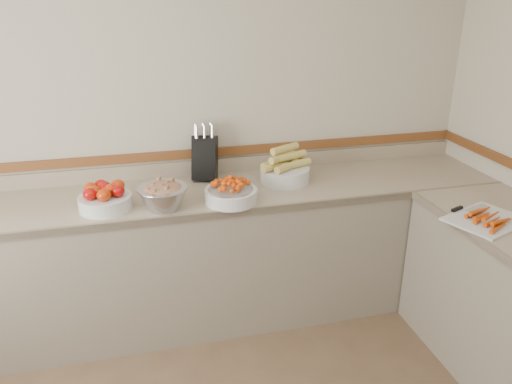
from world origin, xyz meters
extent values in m
plane|color=#B7AD97|center=(0.00, 2.00, 1.30)|extent=(4.00, 0.00, 4.00)
cube|color=gray|center=(0.00, 1.68, 0.88)|extent=(4.00, 0.65, 0.04)
cube|color=gray|center=(0.00, 1.68, 0.43)|extent=(4.00, 0.63, 0.86)
cube|color=#776650|center=(0.00, 1.36, 0.88)|extent=(4.00, 0.02, 0.04)
cube|color=gray|center=(0.00, 1.99, 0.95)|extent=(4.00, 0.02, 0.10)
cube|color=brown|center=(0.00, 1.99, 1.05)|extent=(4.00, 0.02, 0.06)
cube|color=black|center=(0.15, 1.90, 1.04)|extent=(0.21, 0.23, 0.31)
cylinder|color=silver|center=(0.10, 1.87, 1.23)|extent=(0.03, 0.04, 0.08)
cylinder|color=silver|center=(0.15, 1.87, 1.23)|extent=(0.03, 0.04, 0.08)
cylinder|color=silver|center=(0.19, 1.87, 1.23)|extent=(0.03, 0.04, 0.08)
cylinder|color=silver|center=(0.10, 1.90, 1.23)|extent=(0.03, 0.04, 0.08)
cylinder|color=silver|center=(0.15, 1.90, 1.23)|extent=(0.03, 0.04, 0.08)
cylinder|color=silver|center=(0.19, 1.90, 1.23)|extent=(0.03, 0.04, 0.08)
cylinder|color=silver|center=(0.10, 1.93, 1.23)|extent=(0.03, 0.04, 0.08)
cylinder|color=silver|center=(0.15, 1.93, 1.23)|extent=(0.03, 0.04, 0.08)
cylinder|color=silver|center=(0.19, 1.93, 1.23)|extent=(0.03, 0.04, 0.08)
cylinder|color=silver|center=(-0.48, 1.55, 0.94)|extent=(0.30, 0.30, 0.08)
torus|color=silver|center=(-0.48, 1.55, 0.97)|extent=(0.30, 0.30, 0.01)
cylinder|color=white|center=(-0.48, 1.55, 0.97)|extent=(0.26, 0.26, 0.01)
ellipsoid|color=#AB0C06|center=(-0.56, 1.51, 1.01)|extent=(0.08, 0.08, 0.07)
ellipsoid|color=#BB2E06|center=(-0.48, 1.48, 1.01)|extent=(0.08, 0.08, 0.07)
ellipsoid|color=#AB0C06|center=(-0.41, 1.52, 1.01)|extent=(0.08, 0.08, 0.07)
ellipsoid|color=#BB2E06|center=(-0.56, 1.60, 1.01)|extent=(0.08, 0.08, 0.07)
ellipsoid|color=#AB0C06|center=(-0.48, 1.57, 1.01)|extent=(0.08, 0.08, 0.07)
ellipsoid|color=#BB2E06|center=(-0.41, 1.61, 1.01)|extent=(0.08, 0.08, 0.07)
ellipsoid|color=#AB0C06|center=(-0.50, 1.63, 1.01)|extent=(0.08, 0.08, 0.07)
ellipsoid|color=#BB2E06|center=(-0.45, 1.55, 1.01)|extent=(0.08, 0.08, 0.07)
ellipsoid|color=#AB0C06|center=(-0.48, 1.60, 1.01)|extent=(0.08, 0.08, 0.07)
ellipsoid|color=#BB2E06|center=(-0.53, 1.54, 1.01)|extent=(0.08, 0.08, 0.07)
cylinder|color=silver|center=(0.23, 1.48, 0.94)|extent=(0.31, 0.31, 0.08)
torus|color=silver|center=(0.23, 1.48, 0.97)|extent=(0.31, 0.31, 0.01)
cylinder|color=white|center=(0.23, 1.48, 0.97)|extent=(0.27, 0.27, 0.01)
sphere|color=#C23B06|center=(0.13, 1.53, 1.00)|extent=(0.03, 0.03, 0.03)
sphere|color=#C23B06|center=(0.20, 1.46, 1.02)|extent=(0.03, 0.03, 0.03)
sphere|color=#C23B06|center=(0.25, 1.45, 1.04)|extent=(0.03, 0.03, 0.03)
sphere|color=#C23B06|center=(0.23, 1.41, 1.02)|extent=(0.03, 0.03, 0.03)
sphere|color=#C23B06|center=(0.22, 1.57, 1.01)|extent=(0.03, 0.03, 0.03)
sphere|color=#C23B06|center=(0.20, 1.46, 1.03)|extent=(0.03, 0.03, 0.03)
sphere|color=#C23B06|center=(0.22, 1.50, 1.04)|extent=(0.03, 0.03, 0.03)
sphere|color=#C23B06|center=(0.26, 1.41, 1.01)|extent=(0.03, 0.03, 0.03)
sphere|color=#C23B06|center=(0.22, 1.38, 1.01)|extent=(0.03, 0.03, 0.03)
sphere|color=#C23B06|center=(0.25, 1.49, 1.03)|extent=(0.03, 0.03, 0.03)
sphere|color=#C23B06|center=(0.20, 1.41, 1.01)|extent=(0.03, 0.03, 0.03)
sphere|color=#C23B06|center=(0.26, 1.44, 1.03)|extent=(0.03, 0.03, 0.03)
sphere|color=#C23B06|center=(0.27, 1.41, 1.01)|extent=(0.03, 0.03, 0.03)
sphere|color=#C23B06|center=(0.28, 1.40, 1.01)|extent=(0.03, 0.03, 0.03)
sphere|color=#C23B06|center=(0.19, 1.49, 1.03)|extent=(0.03, 0.03, 0.03)
sphere|color=#C23B06|center=(0.24, 1.47, 1.04)|extent=(0.03, 0.03, 0.03)
sphere|color=#C23B06|center=(0.32, 1.52, 1.01)|extent=(0.03, 0.03, 0.03)
sphere|color=#C23B06|center=(0.14, 1.47, 1.01)|extent=(0.03, 0.03, 0.03)
sphere|color=#C23B06|center=(0.28, 1.54, 1.01)|extent=(0.03, 0.03, 0.03)
sphere|color=#C23B06|center=(0.22, 1.48, 1.04)|extent=(0.03, 0.03, 0.03)
sphere|color=#C23B06|center=(0.30, 1.52, 1.01)|extent=(0.03, 0.03, 0.03)
sphere|color=#C23B06|center=(0.26, 1.57, 1.01)|extent=(0.03, 0.03, 0.03)
sphere|color=#C23B06|center=(0.26, 1.39, 1.01)|extent=(0.03, 0.03, 0.03)
sphere|color=#C23B06|center=(0.12, 1.49, 1.00)|extent=(0.03, 0.03, 0.03)
sphere|color=#C23B06|center=(0.28, 1.51, 1.02)|extent=(0.03, 0.03, 0.03)
sphere|color=#C23B06|center=(0.20, 1.43, 1.03)|extent=(0.03, 0.03, 0.03)
sphere|color=#C23B06|center=(0.32, 1.46, 1.01)|extent=(0.03, 0.03, 0.03)
sphere|color=#C23B06|center=(0.23, 1.47, 1.04)|extent=(0.03, 0.03, 0.03)
sphere|color=#C23B06|center=(0.27, 1.53, 1.02)|extent=(0.03, 0.03, 0.03)
sphere|color=#C23B06|center=(0.23, 1.48, 1.04)|extent=(0.03, 0.03, 0.03)
sphere|color=#C23B06|center=(0.23, 1.47, 1.04)|extent=(0.03, 0.03, 0.03)
sphere|color=#C23B06|center=(0.22, 1.48, 1.05)|extent=(0.03, 0.03, 0.03)
sphere|color=#C23B06|center=(0.34, 1.50, 1.00)|extent=(0.03, 0.03, 0.03)
sphere|color=#C23B06|center=(0.23, 1.55, 1.02)|extent=(0.03, 0.03, 0.03)
sphere|color=#C23B06|center=(0.19, 1.46, 1.02)|extent=(0.03, 0.03, 0.03)
sphere|color=#C23B06|center=(0.32, 1.41, 1.00)|extent=(0.03, 0.03, 0.03)
cylinder|color=silver|center=(0.64, 1.72, 0.95)|extent=(0.32, 0.32, 0.10)
torus|color=silver|center=(0.64, 1.72, 0.99)|extent=(0.32, 0.32, 0.01)
cylinder|color=#CEB555|center=(0.57, 1.70, 1.02)|extent=(0.21, 0.14, 0.05)
cylinder|color=#CEB555|center=(0.64, 1.67, 1.02)|extent=(0.20, 0.16, 0.05)
cylinder|color=#CEB555|center=(0.71, 1.70, 1.02)|extent=(0.22, 0.12, 0.05)
cylinder|color=#CEB555|center=(0.58, 1.76, 1.02)|extent=(0.21, 0.15, 0.05)
cylinder|color=#CEB555|center=(0.67, 1.77, 1.02)|extent=(0.22, 0.10, 0.05)
cylinder|color=#CEB555|center=(0.62, 1.72, 1.07)|extent=(0.21, 0.16, 0.05)
cylinder|color=#CEB555|center=(0.69, 1.73, 1.07)|extent=(0.22, 0.12, 0.05)
cylinder|color=#CEB555|center=(0.64, 1.75, 1.11)|extent=(0.21, 0.14, 0.05)
cylinder|color=#B2B2BA|center=(-0.16, 1.47, 0.97)|extent=(0.29, 0.29, 0.13)
torus|color=#B2B2BA|center=(-0.16, 1.47, 1.03)|extent=(0.29, 0.29, 0.01)
ellipsoid|color=#A01234|center=(-0.16, 1.47, 1.02)|extent=(0.23, 0.23, 0.08)
cube|color=#A01234|center=(-0.15, 1.40, 1.05)|extent=(0.03, 0.03, 0.02)
cube|color=#82A550|center=(-0.15, 1.46, 1.05)|extent=(0.03, 0.03, 0.02)
cube|color=#A01234|center=(-0.18, 1.53, 1.04)|extent=(0.03, 0.03, 0.02)
cube|color=#82A550|center=(-0.24, 1.43, 1.04)|extent=(0.03, 0.03, 0.02)
cube|color=#A01234|center=(-0.10, 1.52, 1.05)|extent=(0.03, 0.03, 0.02)
cube|color=#82A550|center=(-0.17, 1.57, 1.05)|extent=(0.03, 0.03, 0.02)
cube|color=#A01234|center=(-0.14, 1.43, 1.05)|extent=(0.03, 0.03, 0.02)
cube|color=#82A550|center=(-0.13, 1.49, 1.05)|extent=(0.02, 0.02, 0.02)
cube|color=#A01234|center=(-0.21, 1.45, 1.04)|extent=(0.02, 0.02, 0.02)
cube|color=#82A550|center=(-0.13, 1.42, 1.04)|extent=(0.03, 0.03, 0.02)
cube|color=#A01234|center=(-0.22, 1.39, 1.05)|extent=(0.02, 0.02, 0.02)
cube|color=#82A550|center=(-0.24, 1.44, 1.04)|extent=(0.02, 0.02, 0.02)
cube|color=#A01234|center=(-0.21, 1.49, 1.05)|extent=(0.03, 0.03, 0.02)
cube|color=#82A550|center=(-0.16, 1.45, 1.05)|extent=(0.03, 0.03, 0.02)
cube|color=silver|center=(1.52, 0.88, 0.91)|extent=(0.48, 0.43, 0.01)
cone|color=#C23F06|center=(1.52, 0.75, 0.92)|extent=(0.15, 0.08, 0.02)
cone|color=#C23F06|center=(1.52, 0.78, 0.95)|extent=(0.15, 0.08, 0.02)
cone|color=#C23F06|center=(1.52, 0.80, 0.92)|extent=(0.15, 0.08, 0.02)
cone|color=#C23F06|center=(1.52, 0.82, 0.92)|extent=(0.15, 0.08, 0.02)
cone|color=#C23F06|center=(1.52, 0.85, 0.95)|extent=(0.15, 0.08, 0.02)
cone|color=#C23F06|center=(1.52, 0.87, 0.92)|extent=(0.15, 0.08, 0.02)
cone|color=#C23F06|center=(1.52, 0.89, 0.92)|extent=(0.15, 0.08, 0.02)
cone|color=#C23F06|center=(1.52, 0.92, 0.95)|extent=(0.15, 0.08, 0.02)
cone|color=#C23F06|center=(1.52, 0.94, 0.92)|extent=(0.15, 0.08, 0.02)
cone|color=#C23F06|center=(1.52, 0.96, 0.92)|extent=(0.15, 0.08, 0.02)
cube|color=silver|center=(1.55, 1.02, 0.92)|extent=(0.17, 0.09, 0.00)
cube|color=black|center=(1.43, 1.02, 0.92)|extent=(0.09, 0.05, 0.02)
camera|label=1|loc=(-0.29, -1.18, 2.07)|focal=35.00mm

